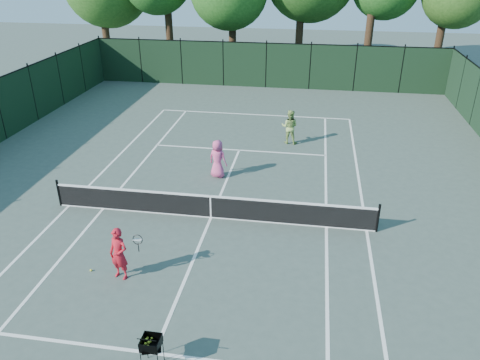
# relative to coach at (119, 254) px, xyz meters

# --- Properties ---
(ground) EXTENTS (90.00, 90.00, 0.00)m
(ground) POSITION_rel_coach_xyz_m (1.88, 3.74, -0.82)
(ground) COLOR #414F47
(ground) RESTS_ON ground
(sideline_doubles_left) EXTENTS (0.10, 23.77, 0.01)m
(sideline_doubles_left) POSITION_rel_coach_xyz_m (-3.61, 3.74, -0.82)
(sideline_doubles_left) COLOR white
(sideline_doubles_left) RESTS_ON ground
(sideline_doubles_right) EXTENTS (0.10, 23.77, 0.01)m
(sideline_doubles_right) POSITION_rel_coach_xyz_m (7.36, 3.74, -0.82)
(sideline_doubles_right) COLOR white
(sideline_doubles_right) RESTS_ON ground
(sideline_singles_left) EXTENTS (0.10, 23.77, 0.01)m
(sideline_singles_left) POSITION_rel_coach_xyz_m (-2.24, 3.74, -0.82)
(sideline_singles_left) COLOR white
(sideline_singles_left) RESTS_ON ground
(sideline_singles_right) EXTENTS (0.10, 23.77, 0.01)m
(sideline_singles_right) POSITION_rel_coach_xyz_m (5.99, 3.74, -0.82)
(sideline_singles_right) COLOR white
(sideline_singles_right) RESTS_ON ground
(baseline_far) EXTENTS (10.97, 0.10, 0.01)m
(baseline_far) POSITION_rel_coach_xyz_m (1.88, 15.62, -0.82)
(baseline_far) COLOR white
(baseline_far) RESTS_ON ground
(service_line_near) EXTENTS (8.23, 0.10, 0.01)m
(service_line_near) POSITION_rel_coach_xyz_m (1.88, -2.66, -0.82)
(service_line_near) COLOR white
(service_line_near) RESTS_ON ground
(service_line_far) EXTENTS (8.23, 0.10, 0.01)m
(service_line_far) POSITION_rel_coach_xyz_m (1.88, 10.14, -0.82)
(service_line_far) COLOR white
(service_line_far) RESTS_ON ground
(center_service_line) EXTENTS (0.10, 12.80, 0.01)m
(center_service_line) POSITION_rel_coach_xyz_m (1.88, 3.74, -0.82)
(center_service_line) COLOR white
(center_service_line) RESTS_ON ground
(tennis_net) EXTENTS (11.69, 0.09, 1.06)m
(tennis_net) POSITION_rel_coach_xyz_m (1.88, 3.74, -0.34)
(tennis_net) COLOR black
(tennis_net) RESTS_ON ground
(fence_far) EXTENTS (24.00, 0.05, 3.00)m
(fence_far) POSITION_rel_coach_xyz_m (1.88, 21.74, 0.68)
(fence_far) COLOR black
(fence_far) RESTS_ON ground
(coach) EXTENTS (1.02, 0.54, 1.64)m
(coach) POSITION_rel_coach_xyz_m (0.00, 0.00, 0.00)
(coach) COLOR red
(coach) RESTS_ON ground
(player_pink) EXTENTS (0.92, 0.75, 1.64)m
(player_pink) POSITION_rel_coach_xyz_m (1.45, 7.13, -0.00)
(player_pink) COLOR #DA4D86
(player_pink) RESTS_ON ground
(player_green) EXTENTS (0.90, 0.74, 1.70)m
(player_green) POSITION_rel_coach_xyz_m (4.18, 11.47, 0.03)
(player_green) COLOR #90B158
(player_green) RESTS_ON ground
(ball_hopper) EXTENTS (0.56, 0.56, 0.84)m
(ball_hopper) POSITION_rel_coach_xyz_m (1.98, -3.01, -0.12)
(ball_hopper) COLOR black
(ball_hopper) RESTS_ON ground
(loose_ball_midcourt) EXTENTS (0.07, 0.07, 0.07)m
(loose_ball_midcourt) POSITION_rel_coach_xyz_m (-1.02, 0.11, -0.79)
(loose_ball_midcourt) COLOR yellow
(loose_ball_midcourt) RESTS_ON ground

